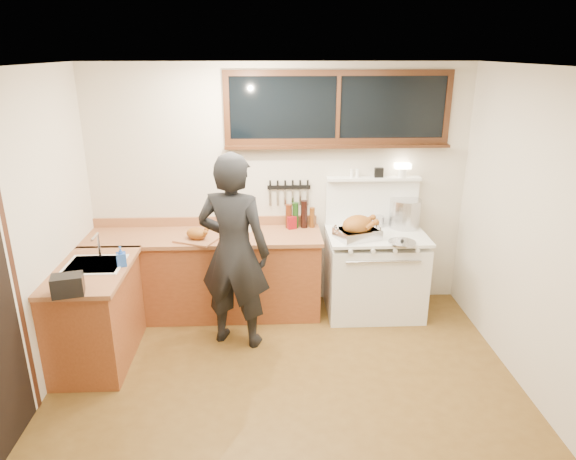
{
  "coord_description": "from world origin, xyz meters",
  "views": [
    {
      "loc": [
        -0.15,
        -3.56,
        2.72
      ],
      "look_at": [
        0.05,
        0.85,
        1.15
      ],
      "focal_mm": 32.0,
      "sensor_mm": 36.0,
      "label": 1
    }
  ],
  "objects_px": {
    "vintage_stove": "(374,271)",
    "man": "(234,252)",
    "roast_turkey": "(358,229)",
    "cutting_board": "(197,236)"
  },
  "relations": [
    {
      "from": "vintage_stove",
      "to": "man",
      "type": "bearing_deg",
      "value": -159.25
    },
    {
      "from": "man",
      "to": "roast_turkey",
      "type": "xyz_separation_m",
      "value": [
        1.23,
        0.41,
        0.06
      ]
    },
    {
      "from": "vintage_stove",
      "to": "man",
      "type": "distance_m",
      "value": 1.62
    },
    {
      "from": "vintage_stove",
      "to": "cutting_board",
      "type": "bearing_deg",
      "value": -175.92
    },
    {
      "from": "man",
      "to": "cutting_board",
      "type": "bearing_deg",
      "value": 133.02
    },
    {
      "from": "roast_turkey",
      "to": "vintage_stove",
      "type": "bearing_deg",
      "value": 31.43
    },
    {
      "from": "man",
      "to": "roast_turkey",
      "type": "relative_size",
      "value": 3.8
    },
    {
      "from": "vintage_stove",
      "to": "man",
      "type": "height_order",
      "value": "man"
    },
    {
      "from": "vintage_stove",
      "to": "man",
      "type": "xyz_separation_m",
      "value": [
        -1.45,
        -0.55,
        0.47
      ]
    },
    {
      "from": "cutting_board",
      "to": "roast_turkey",
      "type": "relative_size",
      "value": 0.96
    }
  ]
}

